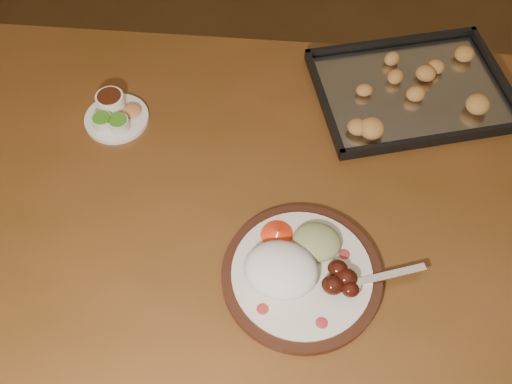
% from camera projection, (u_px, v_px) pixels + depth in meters
% --- Properties ---
extents(ground, '(4.00, 4.00, 0.00)m').
position_uv_depth(ground, '(349.00, 319.00, 1.80)').
color(ground, brown).
rests_on(ground, ground).
extents(dining_table, '(1.64, 1.15, 0.75)m').
position_uv_depth(dining_table, '(266.00, 215.00, 1.25)').
color(dining_table, brown).
rests_on(dining_table, ground).
extents(dinner_plate, '(0.37, 0.30, 0.07)m').
position_uv_depth(dinner_plate, '(298.00, 270.00, 1.04)').
color(dinner_plate, black).
rests_on(dinner_plate, dining_table).
extents(condiment_saucer, '(0.14, 0.14, 0.05)m').
position_uv_depth(condiment_saucer, '(114.00, 114.00, 1.26)').
color(condiment_saucer, silver).
rests_on(condiment_saucer, dining_table).
extents(baking_tray, '(0.53, 0.47, 0.04)m').
position_uv_depth(baking_tray, '(412.00, 89.00, 1.30)').
color(baking_tray, black).
rests_on(baking_tray, dining_table).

